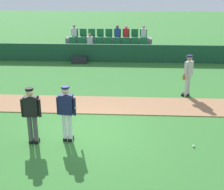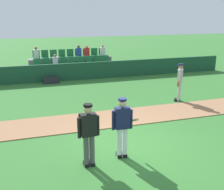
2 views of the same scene
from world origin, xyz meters
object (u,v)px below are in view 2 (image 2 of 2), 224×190
umpire_home_plate (88,132)px  runner_grey_jersey (180,81)px  equipment_bag (51,80)px  batter_navy_jersey (122,126)px

umpire_home_plate → runner_grey_jersey: (5.26, 4.39, -0.04)m
umpire_home_plate → runner_grey_jersey: same height
umpire_home_plate → equipment_bag: (-0.09, 9.64, -0.82)m
batter_navy_jersey → equipment_bag: size_ratio=1.96×
batter_navy_jersey → equipment_bag: bearing=96.6°
runner_grey_jersey → equipment_bag: bearing=135.5°
equipment_bag → runner_grey_jersey: bearing=-44.5°
runner_grey_jersey → equipment_bag: runner_grey_jersey is taller
batter_navy_jersey → equipment_bag: (-1.09, 9.45, -0.79)m
equipment_bag → umpire_home_plate: bearing=-89.5°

